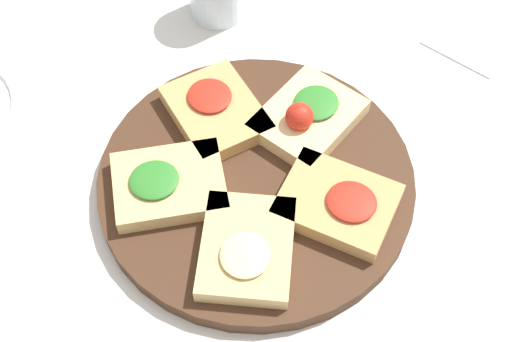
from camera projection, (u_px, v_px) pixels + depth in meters
The scene contains 8 objects.
ground_plane at pixel (256, 186), 0.82m from camera, with size 3.00×3.00×0.00m, color silver.
serving_board at pixel (256, 181), 0.81m from camera, with size 0.36×0.36×0.02m, color #422819.
focaccia_slice_0 at pixel (338, 203), 0.77m from camera, with size 0.13×0.11×0.03m.
focaccia_slice_1 at pixel (307, 117), 0.83m from camera, with size 0.13×0.15×0.05m.
focaccia_slice_2 at pixel (215, 110), 0.84m from camera, with size 0.15×0.15×0.03m.
focaccia_slice_3 at pixel (168, 184), 0.78m from camera, with size 0.15×0.14×0.03m.
focaccia_slice_4 at pixel (247, 249), 0.74m from camera, with size 0.12×0.14×0.03m.
napkin_stack at pixel (471, 40), 0.95m from camera, with size 0.10×0.09×0.01m, color white.
Camera 1 is at (-0.15, 0.42, 0.69)m, focal length 50.00 mm.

